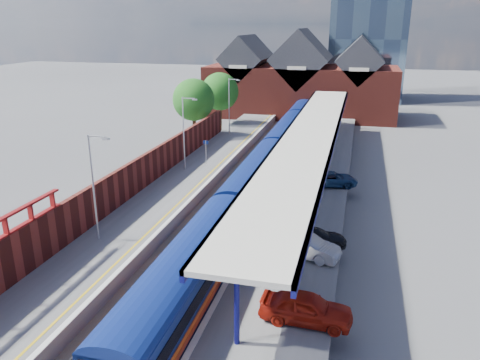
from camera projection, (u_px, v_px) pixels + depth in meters
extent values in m
plane|color=#5B5B5E|center=(267.00, 161.00, 51.58)|extent=(240.00, 240.00, 0.00)
cube|color=#473D33|center=(245.00, 191.00, 42.38)|extent=(6.00, 76.00, 0.06)
cube|color=slate|center=(222.00, 188.00, 42.87)|extent=(0.07, 76.00, 0.14)
cube|color=slate|center=(237.00, 189.00, 42.53)|extent=(0.07, 76.00, 0.14)
cube|color=slate|center=(253.00, 191.00, 42.17)|extent=(0.07, 76.00, 0.14)
cube|color=slate|center=(269.00, 192.00, 41.83)|extent=(0.07, 76.00, 0.14)
cube|color=#565659|center=(188.00, 181.00, 43.52)|extent=(5.00, 76.00, 1.00)
cube|color=#565659|center=(312.00, 192.00, 40.82)|extent=(6.00, 76.00, 1.00)
cube|color=silver|center=(212.00, 178.00, 42.80)|extent=(0.30, 76.00, 0.05)
cube|color=silver|center=(280.00, 183.00, 41.32)|extent=(0.30, 76.00, 0.05)
cube|color=yellow|center=(206.00, 177.00, 42.95)|extent=(0.14, 76.00, 0.01)
cube|color=navy|center=(187.00, 278.00, 24.21)|extent=(2.85, 16.01, 2.50)
cube|color=navy|center=(187.00, 257.00, 23.81)|extent=(2.85, 16.01, 0.60)
cube|color=navy|center=(256.00, 180.00, 39.46)|extent=(2.85, 16.01, 2.50)
cube|color=navy|center=(257.00, 166.00, 39.06)|extent=(2.85, 16.01, 0.60)
cube|color=navy|center=(287.00, 136.00, 54.71)|extent=(2.85, 16.01, 2.50)
cube|color=navy|center=(287.00, 126.00, 54.32)|extent=(2.85, 16.01, 0.60)
cube|color=navy|center=(304.00, 112.00, 69.97)|extent=(2.85, 16.01, 2.50)
cube|color=navy|center=(304.00, 104.00, 69.57)|extent=(2.85, 16.01, 0.60)
cube|color=black|center=(260.00, 149.00, 47.28)|extent=(0.04, 60.54, 0.70)
cube|color=#D94C0E|center=(260.00, 157.00, 47.53)|extent=(0.03, 55.27, 0.30)
cube|color=#AC240B|center=(260.00, 159.00, 47.62)|extent=(0.03, 55.27, 0.30)
cube|color=black|center=(308.00, 116.00, 75.62)|extent=(2.00, 2.40, 0.60)
cylinder|color=#10105E|center=(237.00, 302.00, 20.02)|extent=(0.24, 0.24, 4.20)
cylinder|color=#10105E|center=(261.00, 250.00, 24.61)|extent=(0.24, 0.24, 4.20)
cylinder|color=#10105E|center=(277.00, 214.00, 29.20)|extent=(0.24, 0.24, 4.20)
cylinder|color=#10105E|center=(289.00, 189.00, 33.80)|extent=(0.24, 0.24, 4.20)
cylinder|color=#10105E|center=(298.00, 169.00, 38.39)|extent=(0.24, 0.24, 4.20)
cylinder|color=#10105E|center=(306.00, 153.00, 42.99)|extent=(0.24, 0.24, 4.20)
cylinder|color=#10105E|center=(311.00, 141.00, 47.58)|extent=(0.24, 0.24, 4.20)
cylinder|color=#10105E|center=(316.00, 131.00, 52.18)|extent=(0.24, 0.24, 4.20)
cylinder|color=#10105E|center=(320.00, 122.00, 56.77)|extent=(0.24, 0.24, 4.20)
cylinder|color=#10105E|center=(324.00, 115.00, 61.36)|extent=(0.24, 0.24, 4.20)
cube|color=beige|center=(311.00, 132.00, 41.24)|extent=(4.50, 52.00, 0.25)
cube|color=#10105E|center=(287.00, 132.00, 41.79)|extent=(0.20, 52.00, 0.55)
cube|color=#10105E|center=(336.00, 135.00, 40.78)|extent=(0.20, 52.00, 0.55)
cylinder|color=#A5A8AA|center=(93.00, 189.00, 29.62)|extent=(0.12, 0.12, 7.00)
cube|color=#A5A8AA|center=(97.00, 137.00, 28.40)|extent=(1.20, 0.08, 0.08)
cube|color=#A5A8AA|center=(106.00, 139.00, 28.29)|extent=(0.45, 0.18, 0.12)
cylinder|color=#A5A8AA|center=(184.00, 134.00, 44.32)|extent=(0.12, 0.12, 7.00)
cube|color=#A5A8AA|center=(188.00, 98.00, 43.11)|extent=(1.20, 0.08, 0.08)
cube|color=#A5A8AA|center=(195.00, 100.00, 43.00)|extent=(0.45, 0.18, 0.12)
cylinder|color=#A5A8AA|center=(229.00, 107.00, 59.03)|extent=(0.12, 0.12, 7.00)
cube|color=#A5A8AA|center=(234.00, 79.00, 57.81)|extent=(1.20, 0.08, 0.08)
cube|color=#A5A8AA|center=(238.00, 80.00, 57.70)|extent=(0.45, 0.18, 0.12)
cylinder|color=#A5A8AA|center=(206.00, 153.00, 46.52)|extent=(0.08, 0.08, 2.50)
cube|color=#0C194C|center=(206.00, 142.00, 46.19)|extent=(0.55, 0.06, 0.35)
cube|color=maroon|center=(131.00, 179.00, 38.02)|extent=(0.35, 50.00, 2.80)
cube|color=maroon|center=(5.00, 227.00, 24.55)|extent=(0.30, 0.12, 1.00)
cube|color=maroon|center=(31.00, 212.00, 26.39)|extent=(0.30, 0.12, 1.00)
cube|color=maroon|center=(52.00, 200.00, 28.22)|extent=(0.30, 0.12, 1.00)
cube|color=maroon|center=(301.00, 91.00, 76.04)|extent=(30.00, 12.00, 8.00)
cube|color=#232328|center=(247.00, 57.00, 76.50)|extent=(7.13, 12.00, 7.13)
cube|color=#232328|center=(302.00, 58.00, 74.39)|extent=(9.16, 12.00, 9.16)
cube|color=#232328|center=(360.00, 59.00, 72.27)|extent=(7.13, 12.00, 7.13)
cube|color=beige|center=(238.00, 67.00, 71.26)|extent=(2.80, 0.15, 0.50)
cube|color=beige|center=(297.00, 68.00, 69.14)|extent=(2.80, 0.15, 0.50)
cube|color=beige|center=(359.00, 70.00, 67.03)|extent=(2.80, 0.15, 0.50)
cylinder|color=#382314|center=(194.00, 128.00, 58.92)|extent=(0.44, 0.44, 4.00)
sphere|color=#155118|center=(194.00, 100.00, 57.81)|extent=(5.20, 5.20, 5.20)
sphere|color=#155118|center=(199.00, 106.00, 57.39)|extent=(3.20, 3.20, 3.20)
cylinder|color=#382314|center=(220.00, 116.00, 66.04)|extent=(0.44, 0.44, 4.00)
sphere|color=#155118|center=(220.00, 91.00, 64.93)|extent=(5.20, 5.20, 5.20)
sphere|color=#155118|center=(224.00, 97.00, 64.50)|extent=(3.20, 3.20, 3.20)
imported|color=#A01A0D|center=(306.00, 308.00, 21.96)|extent=(4.44, 1.93, 1.49)
imported|color=silver|center=(304.00, 246.00, 28.20)|extent=(4.53, 2.52, 1.41)
imported|color=black|center=(316.00, 237.00, 29.65)|extent=(4.13, 2.33, 1.13)
imported|color=navy|center=(332.00, 179.00, 40.60)|extent=(4.84, 3.00, 1.25)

